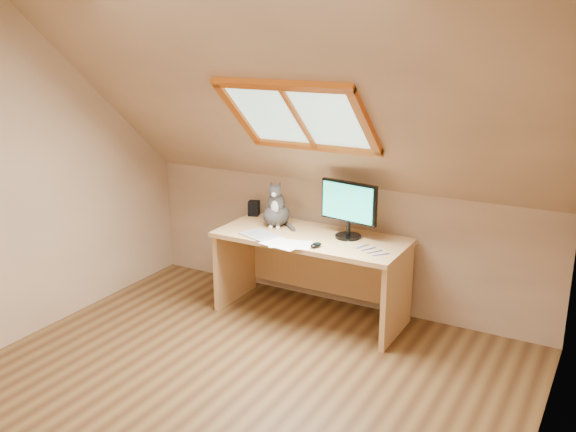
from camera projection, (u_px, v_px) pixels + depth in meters
The scene contains 10 objects.
ground at pixel (217, 404), 3.89m from camera, with size 3.50×3.50×0.00m, color brown.
room_shell at pixel (199, 178), 3.41m from camera, with size 3.52×3.52×2.41m.
desk at pixel (315, 259), 5.00m from camera, with size 1.47×0.64×0.67m.
monitor at pixel (349, 206), 4.77m from camera, with size 0.47×0.20×0.43m.
cat at pixel (276, 210), 5.09m from camera, with size 0.27×0.30×0.38m.
desk_speaker at pixel (254, 208), 5.39m from camera, with size 0.09×0.09×0.12m, color black.
graphics_tablet at pixel (259, 235), 4.89m from camera, with size 0.27×0.19×0.01m, color #B2B2B7.
mouse at pixel (316, 245), 4.63m from camera, with size 0.06×0.10×0.03m, color black.
papers at pixel (288, 244), 4.70m from camera, with size 0.33×0.27×0.00m.
cables at pixel (358, 249), 4.59m from camera, with size 0.51×0.26×0.01m.
Camera 1 is at (2.03, -2.77, 2.21)m, focal length 40.00 mm.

